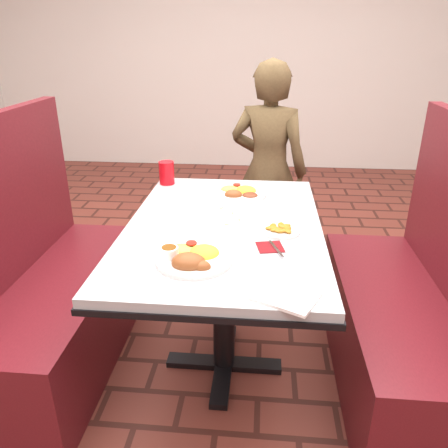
{
  "coord_description": "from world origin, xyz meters",
  "views": [
    {
      "loc": [
        0.15,
        -1.65,
        1.48
      ],
      "look_at": [
        0.0,
        0.0,
        0.75
      ],
      "focal_mm": 35.0,
      "sensor_mm": 36.0,
      "label": 1
    }
  ],
  "objects": [
    {
      "name": "booth_bench_left",
      "position": [
        -0.8,
        0.0,
        0.33
      ],
      "size": [
        0.47,
        1.2,
        1.17
      ],
      "color": "maroon",
      "rests_on": "ground"
    },
    {
      "name": "near_dinner_plate",
      "position": [
        -0.08,
        -0.34,
        0.78
      ],
      "size": [
        0.27,
        0.27,
        0.08
      ],
      "rotation": [
        0.0,
        0.0,
        -0.08
      ],
      "color": "white",
      "rests_on": "dining_table"
    },
    {
      "name": "booth_bench_right",
      "position": [
        0.8,
        0.0,
        0.33
      ],
      "size": [
        0.47,
        1.2,
        1.17
      ],
      "color": "maroon",
      "rests_on": "ground"
    },
    {
      "name": "red_tumbler",
      "position": [
        -0.35,
        0.5,
        0.81
      ],
      "size": [
        0.08,
        0.08,
        0.12
      ],
      "primitive_type": "cylinder",
      "color": "red",
      "rests_on": "dining_table"
    },
    {
      "name": "lettuce_shreds",
      "position": [
        0.04,
        0.06,
        0.75
      ],
      "size": [
        0.28,
        0.32,
        0.0
      ],
      "primitive_type": null,
      "color": "#9CCB51",
      "rests_on": "dining_table"
    },
    {
      "name": "far_dinner_plate",
      "position": [
        0.04,
        0.36,
        0.77
      ],
      "size": [
        0.25,
        0.25,
        0.06
      ],
      "rotation": [
        0.0,
        0.0,
        -0.34
      ],
      "color": "white",
      "rests_on": "dining_table"
    },
    {
      "name": "knife_utensil",
      "position": [
        -0.11,
        -0.34,
        0.76
      ],
      "size": [
        0.02,
        0.18,
        0.0
      ],
      "primitive_type": "cube",
      "rotation": [
        0.0,
        0.0,
        0.04
      ],
      "color": "silver",
      "rests_on": "dining_table"
    },
    {
      "name": "plantain_plate",
      "position": [
        0.23,
        -0.06,
        0.76
      ],
      "size": [
        0.16,
        0.16,
        0.02
      ],
      "rotation": [
        0.0,
        0.0,
        0.0
      ],
      "color": "white",
      "rests_on": "dining_table"
    },
    {
      "name": "fork_utensil",
      "position": [
        -0.09,
        -0.38,
        0.76
      ],
      "size": [
        0.05,
        0.13,
        0.0
      ],
      "primitive_type": "cube",
      "rotation": [
        0.0,
        0.0,
        -0.33
      ],
      "color": "silver",
      "rests_on": "dining_table"
    },
    {
      "name": "maroon_napkin",
      "position": [
        0.19,
        -0.2,
        0.75
      ],
      "size": [
        0.11,
        0.11,
        0.0
      ],
      "primitive_type": "cube",
      "rotation": [
        0.0,
        0.0,
        0.2
      ],
      "color": "maroon",
      "rests_on": "dining_table"
    },
    {
      "name": "diner_person",
      "position": [
        0.19,
        1.04,
        0.68
      ],
      "size": [
        0.56,
        0.44,
        1.35
      ],
      "primitive_type": "imported",
      "rotation": [
        0.0,
        0.0,
        2.89
      ],
      "color": "brown",
      "rests_on": "ground"
    },
    {
      "name": "paper_napkin",
      "position": [
        0.23,
        -0.53,
        0.76
      ],
      "size": [
        0.22,
        0.2,
        0.01
      ],
      "primitive_type": "cube",
      "rotation": [
        0.0,
        0.0,
        -0.46
      ],
      "color": "white",
      "rests_on": "dining_table"
    },
    {
      "name": "spoon_utensil",
      "position": [
        0.21,
        -0.22,
        0.76
      ],
      "size": [
        0.06,
        0.13,
        0.0
      ],
      "primitive_type": "cube",
      "rotation": [
        0.0,
        0.0,
        0.34
      ],
      "color": "silver",
      "rests_on": "dining_table"
    },
    {
      "name": "dining_table",
      "position": [
        0.0,
        0.0,
        0.65
      ],
      "size": [
        0.81,
        1.21,
        0.75
      ],
      "color": "#B0B2B5",
      "rests_on": "ground"
    }
  ]
}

